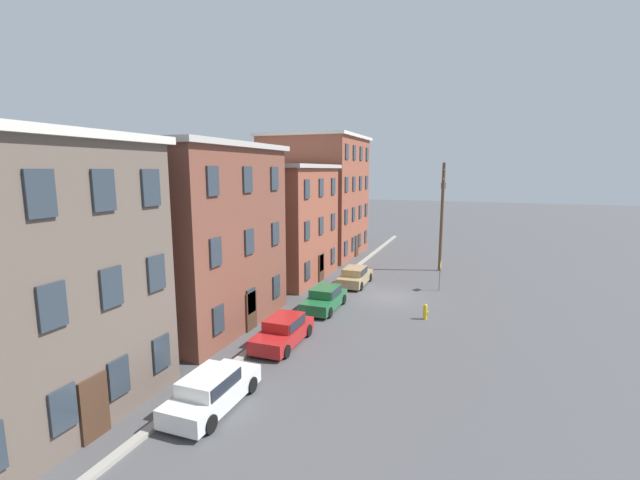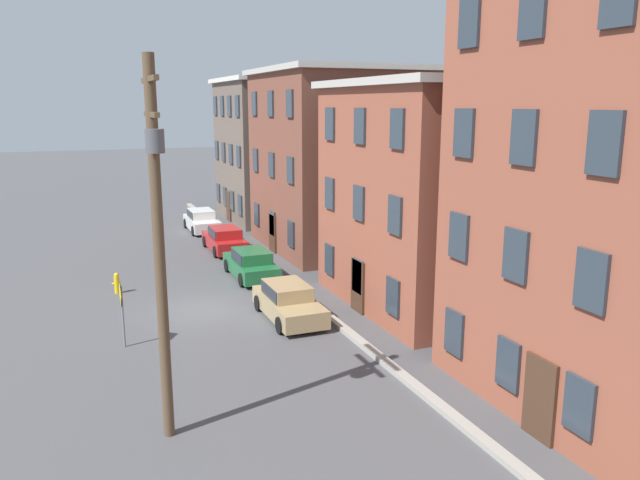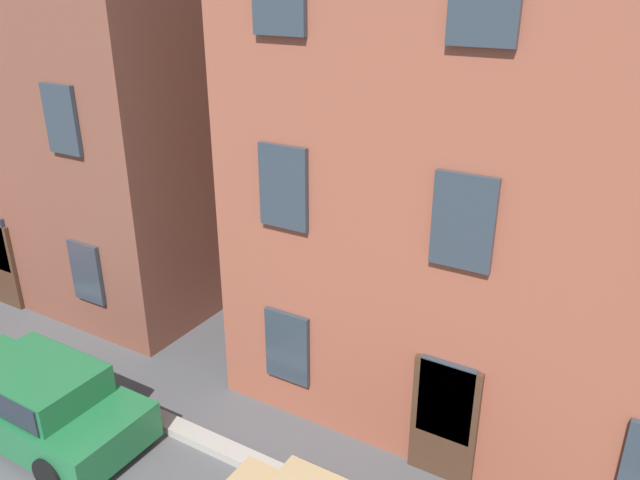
# 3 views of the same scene
# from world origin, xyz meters

# --- Properties ---
(ground_plane) EXTENTS (200.00, 200.00, 0.00)m
(ground_plane) POSITION_xyz_m (0.00, 0.00, 0.00)
(ground_plane) COLOR #4C4C4F
(kerb_strip) EXTENTS (56.00, 0.36, 0.16)m
(kerb_strip) POSITION_xyz_m (0.00, 4.50, 0.08)
(kerb_strip) COLOR #9E998E
(kerb_strip) RESTS_ON ground_plane
(apartment_midblock) EXTENTS (10.26, 12.49, 10.49)m
(apartment_midblock) POSITION_xyz_m (-8.94, 11.99, 5.26)
(apartment_midblock) COLOR brown
(apartment_midblock) RESTS_ON ground_plane
(apartment_far) EXTENTS (9.56, 9.91, 9.45)m
(apartment_far) POSITION_xyz_m (2.64, 10.70, 4.74)
(apartment_far) COLOR brown
(apartment_far) RESTS_ON ground_plane
(apartment_annex) EXTENTS (10.85, 9.51, 12.53)m
(apartment_annex) POSITION_xyz_m (13.52, 10.50, 6.28)
(apartment_annex) COLOR brown
(apartment_annex) RESTS_ON ground_plane
(car_white) EXTENTS (4.40, 1.92, 1.43)m
(car_white) POSITION_xyz_m (-16.66, 3.34, 0.75)
(car_white) COLOR silver
(car_white) RESTS_ON ground_plane
(car_red) EXTENTS (4.40, 1.92, 1.43)m
(car_red) POSITION_xyz_m (-10.16, 3.38, 0.75)
(car_red) COLOR #B21E1E
(car_red) RESTS_ON ground_plane
(car_green) EXTENTS (4.40, 1.92, 1.43)m
(car_green) POSITION_xyz_m (-4.03, 3.26, 0.75)
(car_green) COLOR #1E6638
(car_green) RESTS_ON ground_plane
(car_tan) EXTENTS (4.40, 1.92, 1.43)m
(car_tan) POSITION_xyz_m (2.37, 3.00, 0.75)
(car_tan) COLOR tan
(car_tan) RESTS_ON ground_plane
(caution_sign) EXTENTS (0.94, 0.08, 2.42)m
(caution_sign) POSITION_xyz_m (3.05, -3.43, 1.60)
(caution_sign) COLOR slate
(caution_sign) RESTS_ON ground_plane
(utility_pole) EXTENTS (2.40, 0.44, 9.63)m
(utility_pole) POSITION_xyz_m (9.82, -2.86, 5.40)
(utility_pole) COLOR brown
(utility_pole) RESTS_ON ground_plane
(fire_hydrant) EXTENTS (0.24, 0.34, 0.96)m
(fire_hydrant) POSITION_xyz_m (-3.79, -3.16, 0.48)
(fire_hydrant) COLOR yellow
(fire_hydrant) RESTS_ON ground_plane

